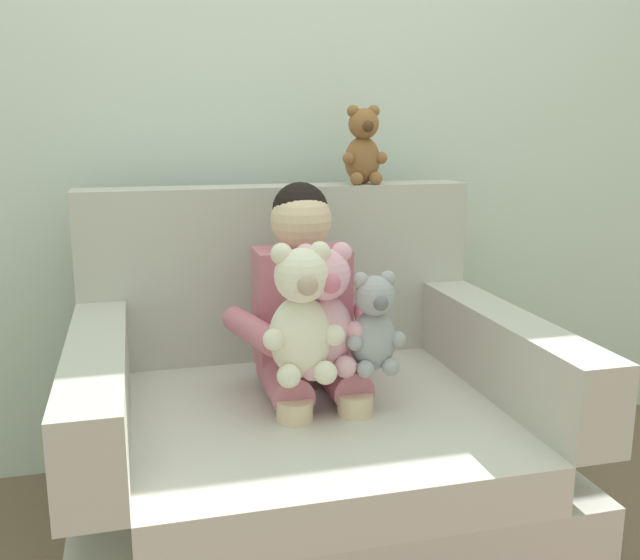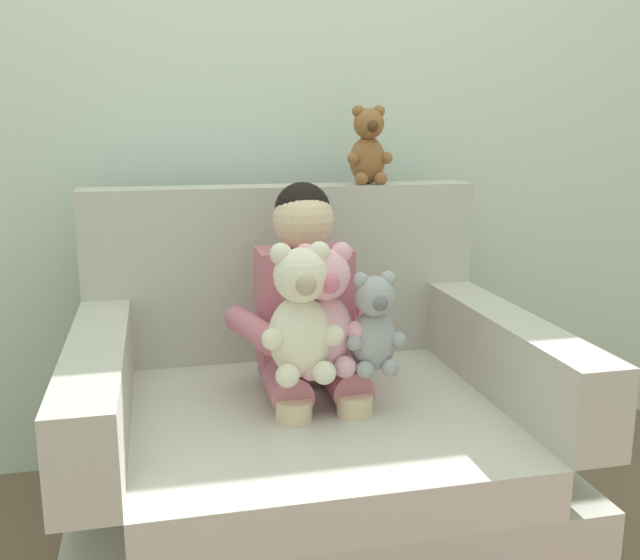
{
  "view_description": "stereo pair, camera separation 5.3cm",
  "coord_description": "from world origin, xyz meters",
  "px_view_note": "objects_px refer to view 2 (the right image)",
  "views": [
    {
      "loc": [
        -0.44,
        -1.76,
        1.19
      ],
      "look_at": [
        0.01,
        -0.05,
        0.79
      ],
      "focal_mm": 40.21,
      "sensor_mm": 36.0,
      "label": 1
    },
    {
      "loc": [
        -0.38,
        -1.77,
        1.19
      ],
      "look_at": [
        0.01,
        -0.05,
        0.79
      ],
      "focal_mm": 40.21,
      "sensor_mm": 36.0,
      "label": 2
    }
  ],
  "objects_px": {
    "plush_pink": "(324,313)",
    "plush_cream": "(301,316)",
    "seated_child": "(309,318)",
    "armchair": "(308,440)",
    "plush_brown_on_backrest": "(368,148)",
    "plush_grey": "(374,326)"
  },
  "relations": [
    {
      "from": "armchair",
      "to": "seated_child",
      "type": "xyz_separation_m",
      "value": [
        0.01,
        0.04,
        0.34
      ]
    },
    {
      "from": "plush_brown_on_backrest",
      "to": "plush_cream",
      "type": "bearing_deg",
      "value": -134.96
    },
    {
      "from": "plush_pink",
      "to": "plush_cream",
      "type": "xyz_separation_m",
      "value": [
        -0.07,
        -0.03,
        0.0
      ]
    },
    {
      "from": "plush_brown_on_backrest",
      "to": "plush_grey",
      "type": "bearing_deg",
      "value": -117.6
    },
    {
      "from": "armchair",
      "to": "plush_brown_on_backrest",
      "type": "height_order",
      "value": "plush_brown_on_backrest"
    },
    {
      "from": "armchair",
      "to": "plush_cream",
      "type": "xyz_separation_m",
      "value": [
        -0.05,
        -0.14,
        0.4
      ]
    },
    {
      "from": "plush_cream",
      "to": "plush_brown_on_backrest",
      "type": "bearing_deg",
      "value": 80.07
    },
    {
      "from": "plush_grey",
      "to": "plush_brown_on_backrest",
      "type": "height_order",
      "value": "plush_brown_on_backrest"
    },
    {
      "from": "plush_cream",
      "to": "plush_grey",
      "type": "xyz_separation_m",
      "value": [
        0.19,
        0.0,
        -0.04
      ]
    },
    {
      "from": "armchair",
      "to": "seated_child",
      "type": "distance_m",
      "value": 0.35
    },
    {
      "from": "armchair",
      "to": "plush_grey",
      "type": "bearing_deg",
      "value": -44.04
    },
    {
      "from": "armchair",
      "to": "seated_child",
      "type": "bearing_deg",
      "value": 75.56
    },
    {
      "from": "armchair",
      "to": "plush_cream",
      "type": "relative_size",
      "value": 3.51
    },
    {
      "from": "plush_pink",
      "to": "plush_grey",
      "type": "xyz_separation_m",
      "value": [
        0.13,
        -0.03,
        -0.03
      ]
    },
    {
      "from": "armchair",
      "to": "seated_child",
      "type": "height_order",
      "value": "seated_child"
    },
    {
      "from": "plush_cream",
      "to": "plush_grey",
      "type": "bearing_deg",
      "value": 23.0
    },
    {
      "from": "seated_child",
      "to": "plush_pink",
      "type": "relative_size",
      "value": 2.43
    },
    {
      "from": "plush_grey",
      "to": "plush_cream",
      "type": "bearing_deg",
      "value": -178.05
    },
    {
      "from": "plush_cream",
      "to": "plush_grey",
      "type": "height_order",
      "value": "plush_cream"
    },
    {
      "from": "plush_pink",
      "to": "plush_brown_on_backrest",
      "type": "xyz_separation_m",
      "value": [
        0.26,
        0.49,
        0.39
      ]
    },
    {
      "from": "plush_pink",
      "to": "plush_cream",
      "type": "relative_size",
      "value": 0.97
    },
    {
      "from": "armchair",
      "to": "plush_brown_on_backrest",
      "type": "bearing_deg",
      "value": 54.01
    }
  ]
}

